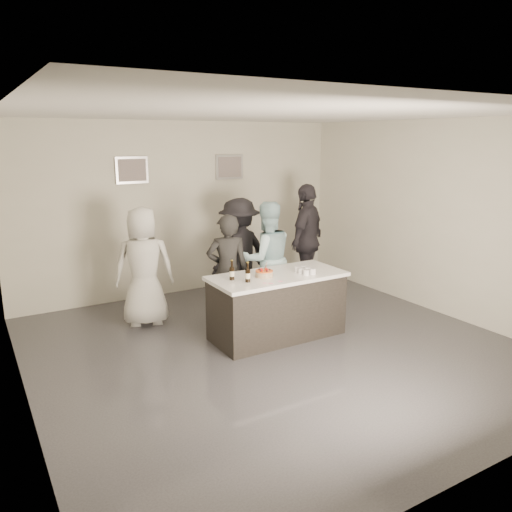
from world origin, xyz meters
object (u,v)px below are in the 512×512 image
person_main_black (228,271)px  person_guest_back (239,252)px  person_guest_right (307,240)px  beer_bottle_b (248,272)px  cake (264,274)px  bar_counter (277,306)px  beer_bottle_a (232,270)px  person_main_blue (267,259)px  person_guest_left (144,266)px

person_main_black → person_guest_back: size_ratio=0.94×
person_guest_right → person_guest_back: (-1.31, 0.07, -0.09)m
beer_bottle_b → person_guest_back: bearing=64.7°
cake → beer_bottle_b: 0.35m
bar_counter → cake: cake is taller
beer_bottle_a → person_main_black: person_main_black is taller
cake → person_main_black: 0.75m
person_main_blue → person_guest_left: person_main_blue is taller
person_guest_left → cake: bearing=148.4°
person_main_blue → person_guest_left: 1.85m
person_guest_right → beer_bottle_b: bearing=4.4°
beer_bottle_b → person_guest_back: 1.78m
beer_bottle_b → beer_bottle_a: bearing=123.6°
beer_bottle_b → person_main_black: size_ratio=0.16×
person_guest_left → person_guest_back: bearing=-159.2°
person_main_blue → person_guest_right: person_guest_right is taller
bar_counter → cake: bearing=-179.5°
person_main_blue → beer_bottle_a: bearing=47.5°
cake → beer_bottle_a: (-0.45, 0.08, 0.09)m
person_main_black → person_guest_back: 0.99m
person_main_black → beer_bottle_a: bearing=87.4°
person_main_black → person_guest_back: bearing=-108.8°
beer_bottle_a → person_guest_right: (2.20, 1.34, -0.05)m
bar_counter → person_main_blue: person_main_blue is taller
cake → person_guest_right: bearing=39.1°
beer_bottle_a → beer_bottle_b: 0.23m
beer_bottle_a → beer_bottle_b: (0.13, -0.19, 0.00)m
beer_bottle_a → person_main_black: size_ratio=0.16×
person_main_black → person_guest_back: person_guest_back is taller
beer_bottle_a → person_guest_back: 1.67m
cake → person_main_blue: person_main_blue is taller
beer_bottle_b → person_guest_back: (0.76, 1.60, -0.14)m
bar_counter → beer_bottle_b: (-0.53, -0.11, 0.58)m
cake → beer_bottle_b: bearing=-160.4°
person_main_black → person_guest_left: size_ratio=0.95×
cake → person_guest_right: 2.26m
beer_bottle_a → person_main_black: 0.72m
person_main_blue → person_guest_left: bearing=-7.6°
beer_bottle_b → person_guest_left: 1.77m
bar_counter → beer_bottle_a: beer_bottle_a is taller
beer_bottle_a → beer_bottle_b: size_ratio=1.00×
bar_counter → person_main_black: person_main_black is taller
person_guest_left → person_guest_right: 2.95m
beer_bottle_a → person_guest_left: bearing=119.3°
bar_counter → person_guest_back: bearing=81.4°
beer_bottle_a → person_guest_back: size_ratio=0.15×
bar_counter → beer_bottle_b: 0.79m
beer_bottle_b → person_main_blue: person_main_blue is taller
cake → beer_bottle_b: beer_bottle_b is taller
person_main_blue → person_guest_left: size_ratio=1.01×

